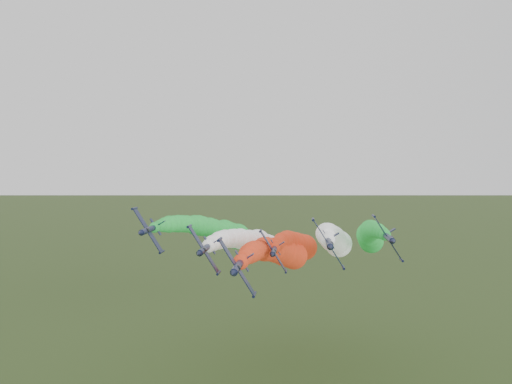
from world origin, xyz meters
TOP-DOWN VIEW (x-y plane):
  - jet_lead at (-3.40, 37.46)m, footprint 12.91×77.83m
  - jet_inner_left at (-10.56, 47.57)m, footprint 12.48×77.39m
  - jet_inner_right at (9.39, 48.02)m, footprint 13.10×78.01m
  - jet_outer_left at (-21.17, 53.97)m, footprint 13.14×78.06m
  - jet_outer_right at (20.01, 57.12)m, footprint 12.96×77.88m
  - jet_trail at (0.06, 62.67)m, footprint 12.68×77.45m

SIDE VIEW (x-z plane):
  - jet_trail at x=0.06m, z-range 23.78..41.61m
  - jet_lead at x=-3.40m, z-range 25.54..43.76m
  - jet_inner_left at x=-10.56m, z-range 26.44..44.22m
  - jet_outer_right at x=20.01m, z-range 27.07..45.33m
  - jet_inner_right at x=9.39m, z-range 27.34..45.74m
  - jet_outer_left at x=-21.17m, z-range 28.21..46.65m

